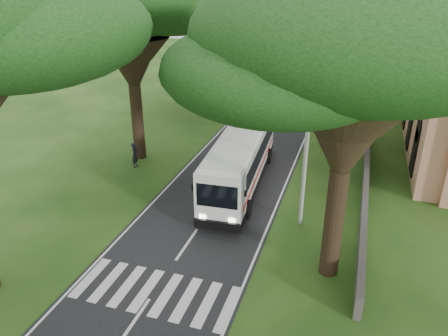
# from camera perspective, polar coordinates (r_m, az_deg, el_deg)

# --- Properties ---
(ground) EXTENTS (140.00, 140.00, 0.00)m
(ground) POSITION_cam_1_polar(r_m,az_deg,el_deg) (22.61, -6.82, -12.67)
(ground) COLOR #1F4313
(ground) RESTS_ON ground
(road) EXTENTS (8.00, 120.00, 0.04)m
(road) POSITION_cam_1_polar(r_m,az_deg,el_deg) (44.07, 6.54, 6.63)
(road) COLOR black
(road) RESTS_ON ground
(crosswalk) EXTENTS (8.00, 3.00, 0.01)m
(crosswalk) POSITION_cam_1_polar(r_m,az_deg,el_deg) (21.23, -9.09, -15.75)
(crosswalk) COLOR silver
(crosswalk) RESTS_ON ground
(property_wall) EXTENTS (0.35, 50.00, 1.20)m
(property_wall) POSITION_cam_1_polar(r_m,az_deg,el_deg) (42.24, 18.38, 5.52)
(property_wall) COLOR #383533
(property_wall) RESTS_ON ground
(pole_near) EXTENTS (1.60, 0.24, 8.00)m
(pole_near) POSITION_cam_1_polar(r_m,az_deg,el_deg) (24.22, 10.57, 1.26)
(pole_near) COLOR gray
(pole_near) RESTS_ON ground
(pole_mid) EXTENTS (1.60, 0.24, 8.00)m
(pole_mid) POSITION_cam_1_polar(r_m,az_deg,el_deg) (43.27, 14.37, 11.41)
(pole_mid) COLOR gray
(pole_mid) RESTS_ON ground
(pole_far) EXTENTS (1.60, 0.24, 8.00)m
(pole_far) POSITION_cam_1_polar(r_m,az_deg,el_deg) (62.91, 15.89, 15.29)
(pole_far) COLOR gray
(pole_far) RESTS_ON ground
(tree_l_mida) EXTENTS (12.53, 12.53, 14.48)m
(tree_l_mida) POSITION_cam_1_polar(r_m,az_deg,el_deg) (32.38, -12.56, 20.64)
(tree_l_mida) COLOR black
(tree_l_mida) RESTS_ON ground
(tree_r_near) EXTENTS (13.16, 13.16, 14.11)m
(tree_r_near) POSITION_cam_1_polar(r_m,az_deg,el_deg) (18.32, 16.93, 15.84)
(tree_r_near) COLOR black
(tree_r_near) RESTS_ON ground
(tree_r_mida) EXTENTS (12.58, 12.58, 13.94)m
(tree_r_mida) POSITION_cam_1_polar(r_m,az_deg,el_deg) (36.23, 18.94, 19.51)
(tree_r_mida) COLOR black
(tree_r_mida) RESTS_ON ground
(coach_bus) EXTENTS (3.62, 12.85, 3.75)m
(coach_bus) POSITION_cam_1_polar(r_m,az_deg,el_deg) (29.42, 2.25, 1.45)
(coach_bus) COLOR white
(coach_bus) RESTS_ON ground
(distant_car_b) EXTENTS (2.18, 4.10, 1.28)m
(distant_car_b) POSITION_cam_1_polar(r_m,az_deg,el_deg) (72.39, 10.84, 14.11)
(distant_car_b) COLOR navy
(distant_car_b) RESTS_ON road
(distant_car_c) EXTENTS (2.85, 5.19, 1.42)m
(distant_car_c) POSITION_cam_1_polar(r_m,az_deg,el_deg) (82.76, 14.20, 15.17)
(distant_car_c) COLOR maroon
(distant_car_c) RESTS_ON road
(pedestrian) EXTENTS (0.54, 0.75, 1.91)m
(pedestrian) POSITION_cam_1_polar(r_m,az_deg,el_deg) (33.09, -11.55, 1.69)
(pedestrian) COLOR black
(pedestrian) RESTS_ON ground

